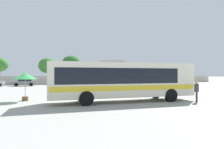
{
  "coord_description": "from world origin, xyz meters",
  "views": [
    {
      "loc": [
        -5.93,
        -15.22,
        2.22
      ],
      "look_at": [
        -0.13,
        0.91,
        2.2
      ],
      "focal_mm": 31.88,
      "sensor_mm": 36.0,
      "label": 1
    }
  ],
  "objects_px": {
    "roadside_tree_midleft": "(48,66)",
    "roadside_tree_midright": "(71,63)",
    "coach_bus_cream_yellow": "(122,79)",
    "parked_car_second_grey": "(24,82)",
    "attendant_by_bus_door": "(197,90)",
    "vendor_umbrella_secondary_green": "(25,77)"
  },
  "relations": [
    {
      "from": "coach_bus_cream_yellow",
      "to": "roadside_tree_midleft",
      "type": "bearing_deg",
      "value": 97.89
    },
    {
      "from": "coach_bus_cream_yellow",
      "to": "roadside_tree_midleft",
      "type": "xyz_separation_m",
      "value": [
        -4.65,
        33.5,
        2.41
      ]
    },
    {
      "from": "coach_bus_cream_yellow",
      "to": "parked_car_second_grey",
      "type": "distance_m",
      "value": 27.52
    },
    {
      "from": "coach_bus_cream_yellow",
      "to": "attendant_by_bus_door",
      "type": "height_order",
      "value": "coach_bus_cream_yellow"
    },
    {
      "from": "attendant_by_bus_door",
      "to": "roadside_tree_midleft",
      "type": "relative_size",
      "value": 0.28
    },
    {
      "from": "vendor_umbrella_secondary_green",
      "to": "roadside_tree_midright",
      "type": "distance_m",
      "value": 30.85
    },
    {
      "from": "coach_bus_cream_yellow",
      "to": "attendant_by_bus_door",
      "type": "bearing_deg",
      "value": -21.62
    },
    {
      "from": "attendant_by_bus_door",
      "to": "parked_car_second_grey",
      "type": "distance_m",
      "value": 31.73
    },
    {
      "from": "vendor_umbrella_secondary_green",
      "to": "parked_car_second_grey",
      "type": "xyz_separation_m",
      "value": [
        -1.69,
        22.69,
        -1.25
      ]
    },
    {
      "from": "attendant_by_bus_door",
      "to": "parked_car_second_grey",
      "type": "xyz_separation_m",
      "value": [
        -14.62,
        28.16,
        -0.2
      ]
    },
    {
      "from": "parked_car_second_grey",
      "to": "roadside_tree_midright",
      "type": "bearing_deg",
      "value": 35.35
    },
    {
      "from": "coach_bus_cream_yellow",
      "to": "parked_car_second_grey",
      "type": "xyz_separation_m",
      "value": [
        -9.07,
        25.96,
        -1.04
      ]
    },
    {
      "from": "coach_bus_cream_yellow",
      "to": "attendant_by_bus_door",
      "type": "xyz_separation_m",
      "value": [
        5.56,
        -2.2,
        -0.84
      ]
    },
    {
      "from": "coach_bus_cream_yellow",
      "to": "parked_car_second_grey",
      "type": "relative_size",
      "value": 2.89
    },
    {
      "from": "vendor_umbrella_secondary_green",
      "to": "attendant_by_bus_door",
      "type": "bearing_deg",
      "value": -22.92
    },
    {
      "from": "parked_car_second_grey",
      "to": "attendant_by_bus_door",
      "type": "bearing_deg",
      "value": -62.56
    },
    {
      "from": "roadside_tree_midleft",
      "to": "roadside_tree_midright",
      "type": "relative_size",
      "value": 0.9
    },
    {
      "from": "attendant_by_bus_door",
      "to": "parked_car_second_grey",
      "type": "bearing_deg",
      "value": 117.44
    },
    {
      "from": "roadside_tree_midleft",
      "to": "roadside_tree_midright",
      "type": "bearing_deg",
      "value": -6.41
    },
    {
      "from": "attendant_by_bus_door",
      "to": "roadside_tree_midright",
      "type": "distance_m",
      "value": 35.64
    },
    {
      "from": "parked_car_second_grey",
      "to": "vendor_umbrella_secondary_green",
      "type": "bearing_deg",
      "value": -85.75
    },
    {
      "from": "coach_bus_cream_yellow",
      "to": "roadside_tree_midright",
      "type": "bearing_deg",
      "value": 88.75
    }
  ]
}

